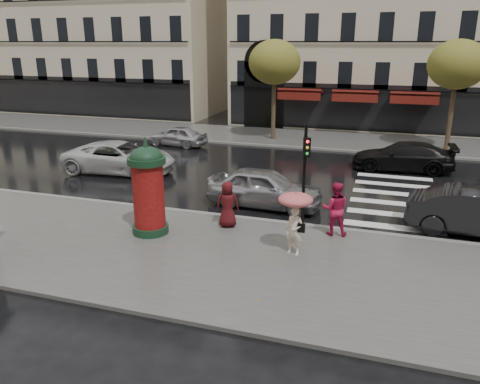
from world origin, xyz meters
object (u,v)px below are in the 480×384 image
(car_black, at_px, (403,156))
(car_far_silver, at_px, (178,136))
(car_white, at_px, (120,158))
(woman_red, at_px, (335,209))
(morris_column, at_px, (148,187))
(woman_umbrella, at_px, (295,213))
(traffic_light, at_px, (305,167))
(car_silver, at_px, (265,188))
(man_burgundy, at_px, (228,204))

(car_black, distance_m, car_far_silver, 13.96)
(car_white, height_order, car_black, car_white)
(woman_red, distance_m, car_black, 10.36)
(woman_red, height_order, car_far_silver, woman_red)
(morris_column, bearing_deg, woman_umbrella, -2.05)
(traffic_light, height_order, car_silver, traffic_light)
(woman_red, xyz_separation_m, car_silver, (-3.10, 2.40, -0.26))
(woman_red, distance_m, traffic_light, 1.76)
(car_white, bearing_deg, morris_column, -146.26)
(woman_umbrella, xyz_separation_m, man_burgundy, (-2.72, 1.52, -0.51))
(woman_red, xyz_separation_m, car_black, (2.34, 10.09, -0.31))
(woman_red, xyz_separation_m, car_white, (-11.55, 5.20, -0.26))
(morris_column, height_order, car_black, morris_column)
(car_silver, bearing_deg, morris_column, 146.88)
(woman_umbrella, xyz_separation_m, car_black, (3.35, 12.03, -0.72))
(man_burgundy, xyz_separation_m, traffic_light, (2.58, 0.73, 1.40))
(car_white, bearing_deg, traffic_light, -119.46)
(man_burgundy, height_order, traffic_light, traffic_light)
(woman_umbrella, xyz_separation_m, car_far_silver, (-10.47, 14.00, -0.81))
(woman_umbrella, height_order, man_burgundy, woman_umbrella)
(woman_umbrella, height_order, car_silver, woman_umbrella)
(woman_red, relative_size, car_far_silver, 0.49)
(car_far_silver, bearing_deg, morris_column, 27.53)
(woman_umbrella, height_order, car_far_silver, woman_umbrella)
(car_white, bearing_deg, car_far_silver, -4.99)
(woman_red, height_order, morris_column, morris_column)
(car_white, bearing_deg, woman_umbrella, -128.41)
(morris_column, distance_m, car_white, 8.89)
(morris_column, bearing_deg, car_silver, 54.18)
(car_silver, bearing_deg, man_burgundy, 170.29)
(traffic_light, xyz_separation_m, car_silver, (-1.96, 2.09, -1.57))
(morris_column, bearing_deg, car_black, 54.51)
(woman_umbrella, relative_size, woman_red, 1.09)
(traffic_light, bearing_deg, car_black, 70.40)
(car_far_silver, bearing_deg, woman_umbrella, 43.10)
(morris_column, relative_size, car_black, 0.67)
(traffic_light, height_order, car_far_silver, traffic_light)
(traffic_light, bearing_deg, morris_column, -157.38)
(car_white, xyz_separation_m, car_far_silver, (0.08, 6.86, -0.14))
(man_burgundy, xyz_separation_m, car_far_silver, (-7.75, 12.48, -0.30))
(woman_umbrella, bearing_deg, car_far_silver, 126.79)
(car_white, bearing_deg, car_black, -74.92)
(car_silver, height_order, car_far_silver, car_silver)
(car_white, distance_m, car_far_silver, 6.86)
(car_white, relative_size, car_far_silver, 1.48)
(car_black, bearing_deg, car_white, -72.57)
(woman_red, relative_size, man_burgundy, 1.12)
(car_black, bearing_deg, woman_red, -15.05)
(morris_column, bearing_deg, man_burgundy, 29.30)
(car_silver, height_order, car_white, car_silver)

